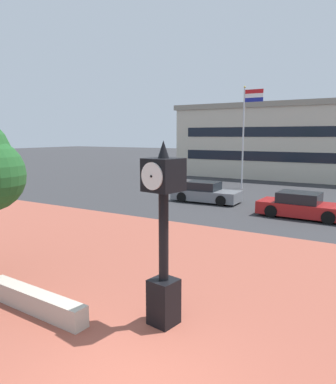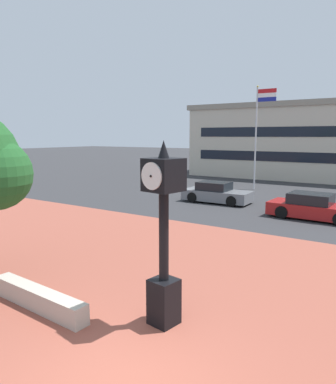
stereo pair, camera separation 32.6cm
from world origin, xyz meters
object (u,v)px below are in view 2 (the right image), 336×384
car_street_far (216,193)px  street_clock (164,235)px  flagpole_primary (258,129)px  car_street_mid (314,207)px

car_street_far → street_clock: bearing=19.8°
car_street_far → flagpole_primary: flagpole_primary is taller
car_street_mid → car_street_far: 6.25m
car_street_mid → flagpole_primary: size_ratio=0.57×
street_clock → flagpole_primary: bearing=113.7°
street_clock → car_street_mid: street_clock is taller
car_street_mid → flagpole_primary: (-5.91, 8.17, 4.04)m
car_street_far → flagpole_primary: bearing=177.0°
street_clock → flagpole_primary: (-5.36, 20.84, 2.57)m
street_clock → car_street_far: street_clock is taller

